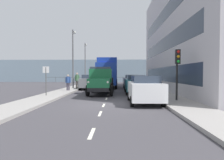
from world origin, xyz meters
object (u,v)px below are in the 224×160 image
object	(u,v)px
street_sign	(46,76)
car_teal_kerbside_1	(135,84)
car_grey_oppositeside_0	(89,82)
lamp_post_far	(85,60)
truck_vintage_green	(101,81)
traffic_light_near	(177,64)
car_silver_kerbside_2	(131,82)
pedestrian_in_dark_coat	(77,79)
lamp_post_promenade	(73,54)
lorry_cargo_blue	(108,72)
car_white_kerbside_near	(144,89)
pedestrian_near_railing	(68,81)

from	to	relation	value
street_sign	car_teal_kerbside_1	bearing A→B (deg)	-158.25
car_grey_oppositeside_0	lamp_post_far	bearing A→B (deg)	-77.75
truck_vintage_green	traffic_light_near	bearing A→B (deg)	138.56
car_silver_kerbside_2	car_grey_oppositeside_0	size ratio (longest dim) A/B	1.04
traffic_light_near	street_sign	xyz separation A→B (m)	(9.35, -2.53, -0.79)
pedestrian_in_dark_coat	street_sign	xyz separation A→B (m)	(0.88, 7.31, 0.46)
lamp_post_promenade	lorry_cargo_blue	bearing A→B (deg)	-145.23
lorry_cargo_blue	car_grey_oppositeside_0	xyz separation A→B (m)	(1.99, 2.98, -1.18)
car_teal_kerbside_1	traffic_light_near	bearing A→B (deg)	111.34
car_white_kerbside_near	traffic_light_near	size ratio (longest dim) A/B	1.27
car_white_kerbside_near	street_sign	distance (m)	7.83
car_white_kerbside_near	pedestrian_in_dark_coat	world-z (taller)	pedestrian_in_dark_coat
traffic_light_near	car_teal_kerbside_1	bearing A→B (deg)	-68.66
car_silver_kerbside_2	lamp_post_promenade	distance (m)	7.67
lorry_cargo_blue	pedestrian_near_railing	size ratio (longest dim) A/B	5.13
car_grey_oppositeside_0	traffic_light_near	bearing A→B (deg)	124.90
truck_vintage_green	pedestrian_in_dark_coat	size ratio (longest dim) A/B	3.11
pedestrian_near_railing	lamp_post_promenade	distance (m)	4.62
truck_vintage_green	pedestrian_in_dark_coat	xyz separation A→B (m)	(3.22, -5.21, 0.05)
car_grey_oppositeside_0	car_white_kerbside_near	bearing A→B (deg)	115.26
car_grey_oppositeside_0	car_silver_kerbside_2	bearing A→B (deg)	-174.00
truck_vintage_green	car_silver_kerbside_2	size ratio (longest dim) A/B	1.33
truck_vintage_green	car_grey_oppositeside_0	distance (m)	5.78
pedestrian_in_dark_coat	car_teal_kerbside_1	bearing A→B (deg)	145.12
car_silver_kerbside_2	street_sign	distance (m)	10.89
pedestrian_in_dark_coat	lamp_post_promenade	size ratio (longest dim) A/B	0.26
pedestrian_near_railing	pedestrian_in_dark_coat	xyz separation A→B (m)	(-0.32, -2.88, 0.14)
pedestrian_in_dark_coat	lamp_post_promenade	xyz separation A→B (m)	(0.56, -0.51, 2.99)
truck_vintage_green	pedestrian_near_railing	size ratio (longest dim) A/B	3.53
pedestrian_in_dark_coat	street_sign	world-z (taller)	street_sign
car_teal_kerbside_1	car_silver_kerbside_2	size ratio (longest dim) A/B	0.99
pedestrian_near_railing	street_sign	distance (m)	4.50
traffic_light_near	lamp_post_promenade	xyz separation A→B (m)	(9.02, -10.34, 1.75)
truck_vintage_green	traffic_light_near	xyz separation A→B (m)	(-5.24, 4.63, 1.29)
car_white_kerbside_near	car_grey_oppositeside_0	bearing A→B (deg)	-64.74
lamp_post_far	lorry_cargo_blue	bearing A→B (deg)	120.51
car_white_kerbside_near	lamp_post_far	xyz separation A→B (m)	(7.12, -20.53, 3.35)
lorry_cargo_blue	lamp_post_promenade	distance (m)	5.27
car_white_kerbside_near	pedestrian_in_dark_coat	distance (m)	12.01
street_sign	traffic_light_near	bearing A→B (deg)	164.86
car_white_kerbside_near	pedestrian_near_railing	world-z (taller)	pedestrian_near_railing
car_teal_kerbside_1	car_grey_oppositeside_0	size ratio (longest dim) A/B	1.03
car_silver_kerbside_2	car_teal_kerbside_1	bearing A→B (deg)	90.00
car_white_kerbside_near	pedestrian_in_dark_coat	bearing A→B (deg)	-58.10
car_silver_kerbside_2	lamp_post_far	xyz separation A→B (m)	(7.12, -9.54, 3.35)
street_sign	lamp_post_promenade	bearing A→B (deg)	-92.35
lamp_post_far	street_sign	size ratio (longest dim) A/B	3.08
lamp_post_promenade	traffic_light_near	bearing A→B (deg)	131.11
lamp_post_promenade	pedestrian_in_dark_coat	bearing A→B (deg)	138.15
pedestrian_in_dark_coat	traffic_light_near	world-z (taller)	traffic_light_near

